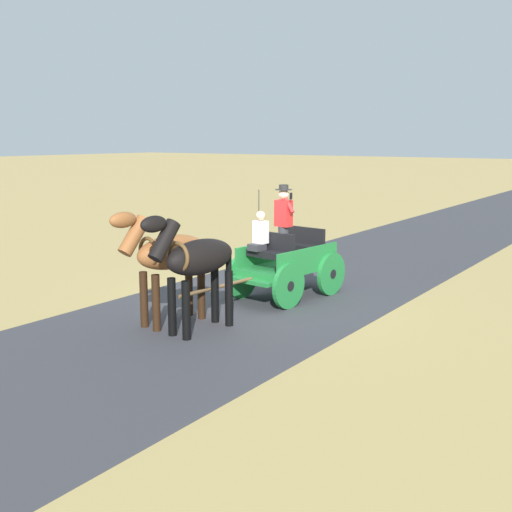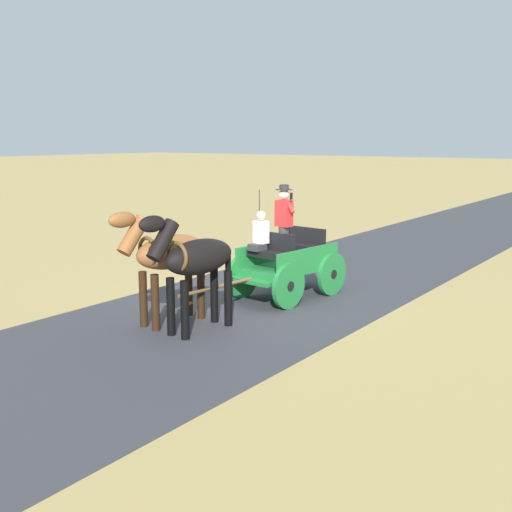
# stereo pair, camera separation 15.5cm
# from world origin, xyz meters

# --- Properties ---
(ground_plane) EXTENTS (200.00, 200.00, 0.00)m
(ground_plane) POSITION_xyz_m (0.00, 0.00, 0.00)
(ground_plane) COLOR tan
(road_surface) EXTENTS (5.33, 160.00, 0.01)m
(road_surface) POSITION_xyz_m (0.00, 0.00, 0.00)
(road_surface) COLOR #38383D
(road_surface) RESTS_ON ground
(horse_drawn_carriage) EXTENTS (1.66, 4.52, 2.50)m
(horse_drawn_carriage) POSITION_xyz_m (-0.26, -0.58, 0.82)
(horse_drawn_carriage) COLOR #1E7233
(horse_drawn_carriage) RESTS_ON ground
(horse_near_side) EXTENTS (0.71, 2.14, 2.21)m
(horse_near_side) POSITION_xyz_m (-0.31, 2.47, 1.32)
(horse_near_side) COLOR black
(horse_near_side) RESTS_ON ground
(horse_off_side) EXTENTS (0.79, 2.15, 2.21)m
(horse_off_side) POSITION_xyz_m (0.45, 2.39, 1.32)
(horse_off_side) COLOR brown
(horse_off_side) RESTS_ON ground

